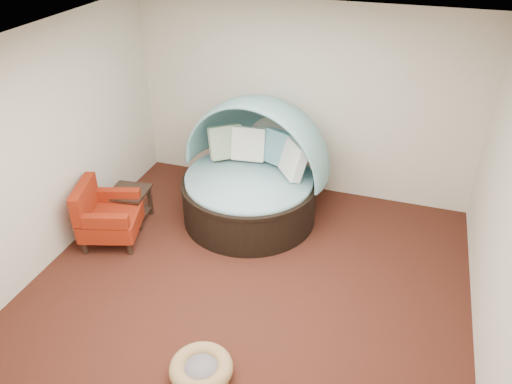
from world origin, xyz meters
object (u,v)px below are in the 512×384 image
(canopy_daybed, at_px, (253,165))
(red_armchair, at_px, (106,215))
(pet_basket, at_px, (201,370))
(side_table, at_px, (130,201))

(canopy_daybed, distance_m, red_armchair, 2.05)
(canopy_daybed, relative_size, red_armchair, 2.40)
(pet_basket, bearing_deg, canopy_daybed, 98.61)
(red_armchair, bearing_deg, pet_basket, -55.56)
(pet_basket, height_order, side_table, side_table)
(red_armchair, bearing_deg, canopy_daybed, 19.45)
(red_armchair, distance_m, side_table, 0.51)
(canopy_daybed, bearing_deg, pet_basket, -73.37)
(pet_basket, distance_m, side_table, 2.94)
(red_armchair, relative_size, side_table, 1.63)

